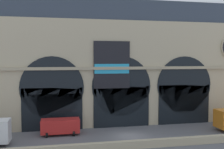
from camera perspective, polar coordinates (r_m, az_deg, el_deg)
ground_plane at (r=36.15m, az=3.99°, el=-13.31°), size 200.00×200.00×0.00m
quay_parapet_wall at (r=31.69m, az=6.34°, el=-14.90°), size 90.00×0.70×0.92m
station_building at (r=41.63m, az=1.44°, el=2.18°), size 43.32×4.88×19.56m
van_midwest at (r=36.95m, az=-11.24°, el=-11.00°), size 5.20×2.48×2.20m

